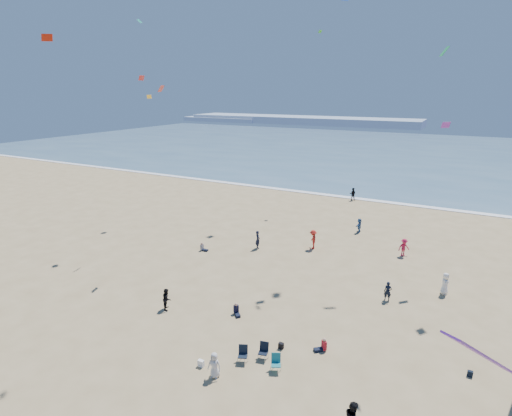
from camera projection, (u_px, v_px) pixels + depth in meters
The scene contains 11 objects.
ocean at pixel (412, 153), 99.45m from camera, with size 220.00×100.00×0.06m, color #476B84.
surf_line at pixel (364, 199), 57.06m from camera, with size 220.00×1.20×0.08m, color white.
headland_far at pixel (300, 120), 189.51m from camera, with size 110.00×20.00×3.20m, color #7A8EA8.
headland_near at pixel (223, 119), 203.39m from camera, with size 40.00×14.00×2.00m, color #7A8EA8.
standing_flyers at pixel (355, 273), 32.23m from camera, with size 23.83×43.44×1.92m.
seated_group at pixel (211, 351), 23.25m from camera, with size 16.49×25.50×0.84m.
chair_cluster at pixel (260, 357), 22.63m from camera, with size 2.79×1.55×1.00m.
white_tote at pixel (201, 363), 22.53m from camera, with size 0.35×0.20×0.40m, color white.
black_backpack at pixel (281, 346), 24.10m from camera, with size 0.30×0.22×0.38m, color black.
navy_bag at pixel (470, 374), 21.75m from camera, with size 0.28×0.18×0.34m, color black.
kites_aloft at pixel (403, 82), 21.63m from camera, with size 41.51×46.43×27.63m.
Camera 1 is at (12.03, -10.95, 15.00)m, focal length 28.00 mm.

